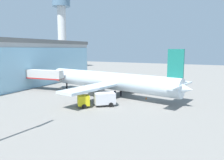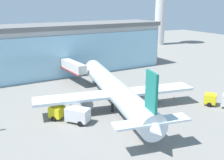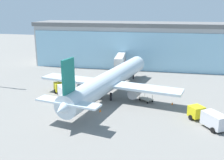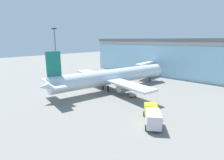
# 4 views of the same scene
# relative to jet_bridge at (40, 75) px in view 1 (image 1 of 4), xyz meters

# --- Properties ---
(ground) EXTENTS (240.00, 240.00, 0.00)m
(ground) POSITION_rel_jet_bridge_xyz_m (1.15, -29.73, -4.18)
(ground) COLOR gray
(terminal_building) EXTENTS (62.08, 15.37, 14.05)m
(terminal_building) POSITION_rel_jet_bridge_xyz_m (1.16, 10.65, 2.84)
(terminal_building) COLOR #AAAAAA
(terminal_building) RESTS_ON ground
(jet_bridge) EXTENTS (3.54, 13.62, 5.55)m
(jet_bridge) POSITION_rel_jet_bridge_xyz_m (0.00, 0.00, 0.00)
(jet_bridge) COLOR beige
(jet_bridge) RESTS_ON ground
(control_tower) EXTENTS (10.67, 10.67, 39.77)m
(control_tower) POSITION_rel_jet_bridge_xyz_m (59.37, 40.13, 20.66)
(control_tower) COLOR silver
(control_tower) RESTS_ON ground
(airplane) EXTENTS (31.38, 39.38, 11.19)m
(airplane) POSITION_rel_jet_bridge_xyz_m (1.84, -20.53, -0.60)
(airplane) COLOR silver
(airplane) RESTS_ON ground
(catering_truck) EXTENTS (6.40, 6.99, 2.65)m
(catering_truck) POSITION_rel_jet_bridge_xyz_m (-8.07, -22.80, -2.71)
(catering_truck) COLOR yellow
(catering_truck) RESTS_ON ground
(fuel_truck) EXTENTS (6.13, 7.17, 2.65)m
(fuel_truck) POSITION_rel_jet_bridge_xyz_m (20.95, -30.94, -2.71)
(fuel_truck) COLOR yellow
(fuel_truck) RESTS_ON ground
(baggage_cart) EXTENTS (3.19, 2.99, 1.50)m
(baggage_cart) POSITION_rel_jet_bridge_xyz_m (9.84, -21.83, -3.68)
(baggage_cart) COLOR #9E998C
(baggage_cart) RESTS_ON ground
(safety_cone_nose) EXTENTS (0.36, 0.36, 0.55)m
(safety_cone_nose) POSITION_rel_jet_bridge_xyz_m (2.14, -29.39, -3.90)
(safety_cone_nose) COLOR orange
(safety_cone_nose) RESTS_ON ground
(safety_cone_wingtip) EXTENTS (0.36, 0.36, 0.55)m
(safety_cone_wingtip) POSITION_rel_jet_bridge_xyz_m (15.18, -22.50, -3.90)
(safety_cone_wingtip) COLOR orange
(safety_cone_wingtip) RESTS_ON ground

